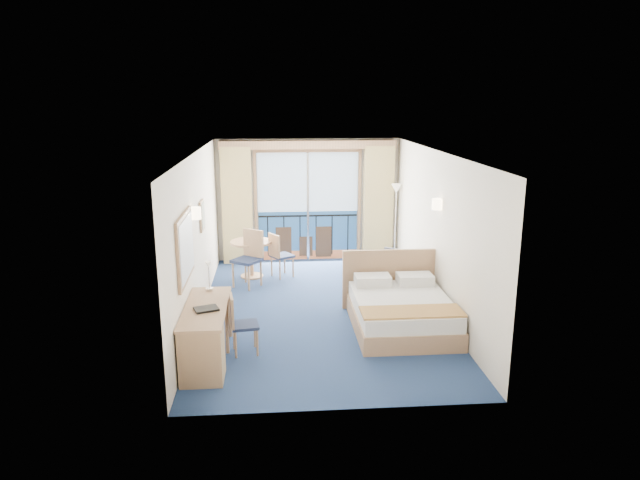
{
  "coord_description": "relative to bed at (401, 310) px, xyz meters",
  "views": [
    {
      "loc": [
        -0.73,
        -9.21,
        3.55
      ],
      "look_at": [
        0.03,
        0.2,
        1.19
      ],
      "focal_mm": 32.0,
      "sensor_mm": 36.0,
      "label": 1
    }
  ],
  "objects": [
    {
      "name": "table_chair_a",
      "position": [
        -1.9,
        2.78,
        0.22
      ],
      "size": [
        0.55,
        0.54,
        0.91
      ],
      "rotation": [
        0.0,
        0.0,
        2.12
      ],
      "color": "#1E2846",
      "rests_on": "ground"
    },
    {
      "name": "desk_lamp",
      "position": [
        -2.94,
        -0.25,
        0.82
      ],
      "size": [
        0.11,
        0.11,
        0.42
      ],
      "color": "silver",
      "rests_on": "desk"
    },
    {
      "name": "round_table",
      "position": [
        -2.45,
        2.86,
        0.28
      ],
      "size": [
        0.83,
        0.83,
        0.75
      ],
      "color": "tan",
      "rests_on": "ground"
    },
    {
      "name": "folder",
      "position": [
        -2.9,
        -1.06,
        0.51
      ],
      "size": [
        0.37,
        0.32,
        0.03
      ],
      "primitive_type": "cube",
      "rotation": [
        0.0,
        0.0,
        0.35
      ],
      "color": "black",
      "rests_on": "desk"
    },
    {
      "name": "balcony_door",
      "position": [
        -1.23,
        4.09,
        0.85
      ],
      "size": [
        2.36,
        0.03,
        2.52
      ],
      "color": "navy",
      "rests_on": "room_walls"
    },
    {
      "name": "sconce_left",
      "position": [
        -3.17,
        0.27,
        1.56
      ],
      "size": [
        0.18,
        0.18,
        0.18
      ],
      "primitive_type": "cylinder",
      "color": "#FFE2B2",
      "rests_on": "room_walls"
    },
    {
      "name": "table_chair_b",
      "position": [
        -2.46,
        2.31,
        0.32
      ],
      "size": [
        0.66,
        0.66,
        1.09
      ],
      "rotation": [
        0.0,
        0.0,
        -0.63
      ],
      "color": "#1E2846",
      "rests_on": "ground"
    },
    {
      "name": "sconce_right",
      "position": [
        0.71,
        0.72,
        1.56
      ],
      "size": [
        0.18,
        0.18,
        0.18
      ],
      "primitive_type": "cylinder",
      "color": "#FFE2B2",
      "rests_on": "room_walls"
    },
    {
      "name": "armchair",
      "position": [
        0.29,
        2.18,
        0.04
      ],
      "size": [
        1.0,
        1.0,
        0.65
      ],
      "primitive_type": "imported",
      "rotation": [
        0.0,
        0.0,
        4.01
      ],
      "color": "#4C515D",
      "rests_on": "ground"
    },
    {
      "name": "curtain_left",
      "position": [
        -2.78,
        3.94,
        0.98
      ],
      "size": [
        0.65,
        0.22,
        2.55
      ],
      "primitive_type": "cube",
      "color": "tan",
      "rests_on": "room_walls"
    },
    {
      "name": "curtain_right",
      "position": [
        0.32,
        3.94,
        0.98
      ],
      "size": [
        0.65,
        0.22,
        2.55
      ],
      "primitive_type": "cube",
      "color": "tan",
      "rests_on": "room_walls"
    },
    {
      "name": "desk",
      "position": [
        -2.93,
        -1.38,
        0.15
      ],
      "size": [
        0.58,
        1.68,
        0.79
      ],
      "color": "tan",
      "rests_on": "ground"
    },
    {
      "name": "room_walls",
      "position": [
        -1.23,
        0.87,
        1.49
      ],
      "size": [
        4.04,
        6.54,
        2.72
      ],
      "color": "white",
      "rests_on": "ground"
    },
    {
      "name": "desk_chair",
      "position": [
        -2.49,
        -0.74,
        0.2
      ],
      "size": [
        0.43,
        0.42,
        0.87
      ],
      "rotation": [
        0.0,
        0.0,
        1.71
      ],
      "color": "#1E2846",
      "rests_on": "ground"
    },
    {
      "name": "mirror",
      "position": [
        -3.2,
        -0.63,
        1.26
      ],
      "size": [
        0.05,
        1.25,
        0.95
      ],
      "color": "tan",
      "rests_on": "room_walls"
    },
    {
      "name": "nightstand",
      "position": [
        0.54,
        1.23,
        -0.01
      ],
      "size": [
        0.43,
        0.41,
        0.56
      ],
      "primitive_type": "cube",
      "color": "tan",
      "rests_on": "ground"
    },
    {
      "name": "bed",
      "position": [
        0.0,
        0.0,
        0.0
      ],
      "size": [
        1.65,
        1.96,
        1.04
      ],
      "color": "tan",
      "rests_on": "ground"
    },
    {
      "name": "wall_print",
      "position": [
        -3.2,
        1.32,
        1.31
      ],
      "size": [
        0.04,
        0.42,
        0.52
      ],
      "color": "tan",
      "rests_on": "room_walls"
    },
    {
      "name": "pelmet",
      "position": [
        -1.23,
        3.97,
        2.29
      ],
      "size": [
        3.8,
        0.25,
        0.18
      ],
      "primitive_type": "cube",
      "color": "tan",
      "rests_on": "room_walls"
    },
    {
      "name": "floor",
      "position": [
        -1.23,
        0.87,
        -0.29
      ],
      "size": [
        6.5,
        6.5,
        0.0
      ],
      "primitive_type": "plane",
      "color": "navy",
      "rests_on": "ground"
    },
    {
      "name": "phone",
      "position": [
        0.54,
        1.26,
        0.31
      ],
      "size": [
        0.18,
        0.16,
        0.07
      ],
      "primitive_type": "cube",
      "rotation": [
        0.0,
        0.0,
        -0.25
      ],
      "color": "silver",
      "rests_on": "nightstand"
    },
    {
      "name": "floor_lamp",
      "position": [
        0.65,
        3.62,
        1.04
      ],
      "size": [
        0.24,
        0.24,
        1.76
      ],
      "color": "silver",
      "rests_on": "ground"
    }
  ]
}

